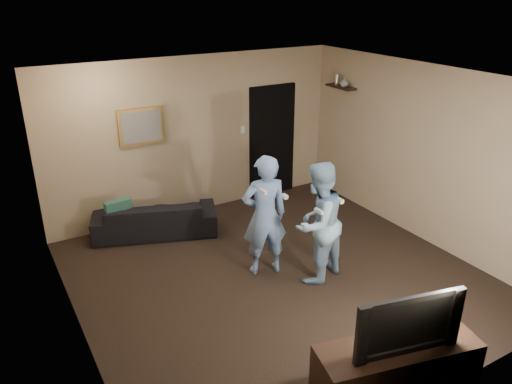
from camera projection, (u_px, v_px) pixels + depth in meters
ground at (277, 276)px, 6.66m from camera, size 5.00×5.00×0.00m
ceiling at (281, 81)px, 5.64m from camera, size 5.00×5.00×0.04m
wall_back at (196, 136)px, 8.14m from camera, size 5.00×0.04×2.60m
wall_front at (441, 285)px, 4.16m from camera, size 5.00×0.04×2.60m
wall_left at (69, 234)px, 4.99m from camera, size 0.04×5.00×2.60m
wall_right at (422, 154)px, 7.31m from camera, size 0.04×5.00×2.60m
sofa at (155, 217)px, 7.71m from camera, size 2.01×1.33×0.55m
throw_pillow at (119, 213)px, 7.37m from camera, size 0.40×0.16×0.39m
painting_frame at (141, 126)px, 7.58m from camera, size 0.72×0.05×0.57m
painting_canvas at (142, 127)px, 7.56m from camera, size 0.62×0.01×0.47m
doorway at (272, 141)px, 8.91m from camera, size 0.90×0.06×2.00m
light_switch at (242, 130)px, 8.51m from camera, size 0.08×0.02×0.12m
wall_shelf at (341, 87)px, 8.43m from camera, size 0.20×0.60×0.03m
shelf_vase at (344, 82)px, 8.32m from camera, size 0.18×0.18×0.15m
shelf_figurine at (337, 80)px, 8.48m from camera, size 0.06×0.06×0.18m
tv_console at (396, 369)px, 4.72m from camera, size 1.63×0.84×0.56m
television at (403, 319)px, 4.49m from camera, size 1.05×0.37×0.60m
wii_player_left at (265, 216)px, 6.48m from camera, size 0.68×0.56×1.66m
wii_player_right at (317, 223)px, 6.33m from camera, size 0.93×0.82×1.62m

